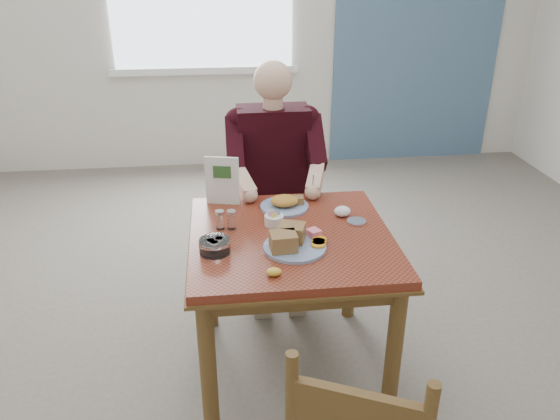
{
  "coord_description": "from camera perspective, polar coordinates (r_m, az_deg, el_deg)",
  "views": [
    {
      "loc": [
        -0.3,
        -2.15,
        1.89
      ],
      "look_at": [
        -0.05,
        0.0,
        0.87
      ],
      "focal_mm": 35.0,
      "sensor_mm": 36.0,
      "label": 1
    }
  ],
  "objects": [
    {
      "name": "floor",
      "position": [
        2.88,
        1.02,
        -15.88
      ],
      "size": [
        6.0,
        6.0,
        0.0
      ],
      "primitive_type": "plane",
      "color": "#62574F",
      "rests_on": "ground"
    },
    {
      "name": "wall_back",
      "position": [
        5.18,
        -3.46,
        19.71
      ],
      "size": [
        5.5,
        0.0,
        5.5
      ],
      "primitive_type": "plane",
      "rotation": [
        1.57,
        0.0,
        0.0
      ],
      "color": "silver",
      "rests_on": "ground"
    },
    {
      "name": "accent_panel",
      "position": [
        5.49,
        14.5,
        19.32
      ],
      "size": [
        1.6,
        0.02,
        2.8
      ],
      "primitive_type": "cube",
      "color": "#496887",
      "rests_on": "ground"
    },
    {
      "name": "lemon_wedge",
      "position": [
        2.14,
        -0.64,
        -6.48
      ],
      "size": [
        0.07,
        0.06,
        0.03
      ],
      "primitive_type": "ellipsoid",
      "rotation": [
        0.0,
        0.0,
        0.39
      ],
      "color": "gold",
      "rests_on": "table"
    },
    {
      "name": "napkin",
      "position": [
        2.63,
        6.53,
        -0.13
      ],
      "size": [
        0.08,
        0.07,
        0.05
      ],
      "primitive_type": "ellipsoid",
      "rotation": [
        0.0,
        0.0,
        0.03
      ],
      "color": "white",
      "rests_on": "table"
    },
    {
      "name": "metal_dish",
      "position": [
        2.58,
        7.99,
        -1.22
      ],
      "size": [
        0.1,
        0.1,
        0.01
      ],
      "primitive_type": "cylinder",
      "rotation": [
        0.0,
        0.0,
        0.09
      ],
      "color": "silver",
      "rests_on": "table"
    },
    {
      "name": "table",
      "position": [
        2.51,
        1.13,
        -4.8
      ],
      "size": [
        0.92,
        0.92,
        0.75
      ],
      "color": "maroon",
      "rests_on": "ground"
    },
    {
      "name": "chair_far",
      "position": [
        3.28,
        -0.73,
        -0.31
      ],
      "size": [
        0.42,
        0.42,
        0.95
      ],
      "color": "brown",
      "rests_on": "ground"
    },
    {
      "name": "diner",
      "position": [
        3.07,
        -0.6,
        4.58
      ],
      "size": [
        0.53,
        0.56,
        1.39
      ],
      "color": "gray",
      "rests_on": "chair_far"
    },
    {
      "name": "near_plate",
      "position": [
        2.33,
        1.28,
        -3.25
      ],
      "size": [
        0.3,
        0.29,
        0.09
      ],
      "color": "white",
      "rests_on": "table"
    },
    {
      "name": "far_plate",
      "position": [
        2.7,
        0.57,
        0.72
      ],
      "size": [
        0.24,
        0.24,
        0.06
      ],
      "color": "white",
      "rests_on": "table"
    },
    {
      "name": "caddy",
      "position": [
        2.53,
        -0.63,
        -1.04
      ],
      "size": [
        0.09,
        0.09,
        0.07
      ],
      "color": "white",
      "rests_on": "table"
    },
    {
      "name": "shakers",
      "position": [
        2.49,
        -5.7,
        -1.0
      ],
      "size": [
        0.1,
        0.05,
        0.09
      ],
      "color": "white",
      "rests_on": "table"
    },
    {
      "name": "creamer",
      "position": [
        2.31,
        -6.84,
        -3.74
      ],
      "size": [
        0.14,
        0.14,
        0.06
      ],
      "color": "white",
      "rests_on": "table"
    },
    {
      "name": "menu",
      "position": [
        2.72,
        -6.05,
        3.08
      ],
      "size": [
        0.17,
        0.05,
        0.25
      ],
      "color": "white",
      "rests_on": "table"
    }
  ]
}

